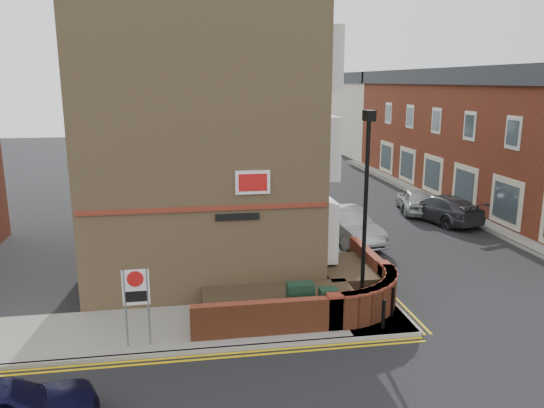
{
  "coord_description": "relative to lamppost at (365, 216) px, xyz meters",
  "views": [
    {
      "loc": [
        -3.54,
        -13.25,
        7.23
      ],
      "look_at": [
        -0.72,
        4.0,
        3.15
      ],
      "focal_mm": 35.0,
      "sensor_mm": 36.0,
      "label": 1
    }
  ],
  "objects": [
    {
      "name": "pavement_far",
      "position": [
        11.4,
        11.8,
        -3.28
      ],
      "size": [
        4.0,
        40.0,
        0.12
      ],
      "primitive_type": "cube",
      "color": "gray",
      "rests_on": "ground"
    },
    {
      "name": "tree_mid",
      "position": [
        0.4,
        20.85,
        1.85
      ],
      "size": [
        4.03,
        4.03,
        7.42
      ],
      "color": "#382B1E",
      "rests_on": "pavement_main"
    },
    {
      "name": "silver_car_far",
      "position": [
        7.48,
        12.8,
        -2.65
      ],
      "size": [
        2.5,
        4.35,
        1.39
      ],
      "primitive_type": "imported",
      "rotation": [
        0.0,
        0.0,
        2.92
      ],
      "color": "#9FA3A6",
      "rests_on": "ground"
    },
    {
      "name": "far_terrace",
      "position": [
        12.9,
        15.8,
        0.7
      ],
      "size": [
        5.4,
        30.4,
        8.0
      ],
      "color": "brown",
      "rests_on": "ground"
    },
    {
      "name": "bollard_far",
      "position": [
        1.0,
        -0.0,
        -2.77
      ],
      "size": [
        0.11,
        0.11,
        0.9
      ],
      "primitive_type": "cylinder",
      "color": "black",
      "rests_on": "pavement_corner"
    },
    {
      "name": "utility_cabinet_large",
      "position": [
        -1.9,
        0.1,
        -2.62
      ],
      "size": [
        0.8,
        0.45,
        1.2
      ],
      "primitive_type": "cube",
      "color": "#16311F",
      "rests_on": "pavement_corner"
    },
    {
      "name": "bollard_near",
      "position": [
        0.4,
        -0.8,
        -2.77
      ],
      "size": [
        0.11,
        0.11,
        0.9
      ],
      "primitive_type": "cylinder",
      "color": "black",
      "rests_on": "pavement_corner"
    },
    {
      "name": "kerb_main_near",
      "position": [
        1.4,
        14.8,
        -3.28
      ],
      "size": [
        0.15,
        32.0,
        0.12
      ],
      "primitive_type": "cube",
      "color": "gray",
      "rests_on": "ground"
    },
    {
      "name": "silver_car_near",
      "position": [
        2.0,
        8.07,
        -2.56
      ],
      "size": [
        2.56,
        4.96,
        1.56
      ],
      "primitive_type": "imported",
      "rotation": [
        0.0,
        0.0,
        0.2
      ],
      "color": "gray",
      "rests_on": "ground"
    },
    {
      "name": "tree_near",
      "position": [
        0.4,
        12.85,
        1.36
      ],
      "size": [
        3.64,
        3.65,
        6.7
      ],
      "color": "#382B1E",
      "rests_on": "pavement_main"
    },
    {
      "name": "lamppost",
      "position": [
        0.0,
        0.0,
        0.0
      ],
      "size": [
        0.25,
        0.5,
        6.3
      ],
      "color": "black",
      "rests_on": "pavement_corner"
    },
    {
      "name": "traffic_light_assembly",
      "position": [
        0.8,
        23.8,
        -0.56
      ],
      "size": [
        0.2,
        0.16,
        4.2
      ],
      "color": "black",
      "rests_on": "pavement_main"
    },
    {
      "name": "utility_cabinet_small",
      "position": [
        -1.1,
        -0.2,
        -2.67
      ],
      "size": [
        0.55,
        0.4,
        1.1
      ],
      "primitive_type": "cube",
      "color": "#16311F",
      "rests_on": "pavement_corner"
    },
    {
      "name": "corner_building",
      "position": [
        -4.44,
        6.8,
        2.88
      ],
      "size": [
        8.95,
        10.4,
        13.6
      ],
      "color": "#9D7C53",
      "rests_on": "ground"
    },
    {
      "name": "garden_wall",
      "position": [
        -1.6,
        1.3,
        -3.34
      ],
      "size": [
        6.8,
        6.0,
        1.2
      ],
      "primitive_type": null,
      "color": "brown",
      "rests_on": "ground"
    },
    {
      "name": "red_car_main",
      "position": [
        2.0,
        20.65,
        -2.76
      ],
      "size": [
        3.0,
        4.58,
        1.17
      ],
      "primitive_type": "imported",
      "rotation": [
        0.0,
        0.0,
        -0.27
      ],
      "color": "#9C1511",
      "rests_on": "ground"
    },
    {
      "name": "zone_sign",
      "position": [
        -6.6,
        -0.7,
        -1.7
      ],
      "size": [
        0.72,
        0.07,
        2.2
      ],
      "color": "slate",
      "rests_on": "pavement_corner"
    },
    {
      "name": "pavement_main",
      "position": [
        0.4,
        14.8,
        -3.28
      ],
      "size": [
        2.0,
        32.0,
        0.12
      ],
      "primitive_type": "cube",
      "color": "gray",
      "rests_on": "ground"
    },
    {
      "name": "far_terrace_cream",
      "position": [
        12.9,
        36.8,
        0.71
      ],
      "size": [
        5.4,
        12.4,
        8.0
      ],
      "color": "beige",
      "rests_on": "ground"
    },
    {
      "name": "grey_car_far",
      "position": [
        7.97,
        10.78,
        -2.63
      ],
      "size": [
        3.29,
        5.25,
        1.42
      ],
      "primitive_type": "imported",
      "rotation": [
        0.0,
        0.0,
        3.43
      ],
      "color": "#323337",
      "rests_on": "ground"
    },
    {
      "name": "yellow_lines_side",
      "position": [
        -5.1,
        -1.45,
        -3.34
      ],
      "size": [
        13.0,
        0.28,
        0.01
      ],
      "primitive_type": "cube",
      "color": "gold",
      "rests_on": "ground"
    },
    {
      "name": "pavement_corner",
      "position": [
        -5.1,
        0.3,
        -3.28
      ],
      "size": [
        13.0,
        3.0,
        0.12
      ],
      "primitive_type": "cube",
      "color": "gray",
      "rests_on": "ground"
    },
    {
      "name": "yellow_lines_main",
      "position": [
        1.65,
        14.8,
        -3.34
      ],
      "size": [
        0.28,
        32.0,
        0.01
      ],
      "primitive_type": "cube",
      "color": "gold",
      "rests_on": "ground"
    },
    {
      "name": "kerb_side",
      "position": [
        -5.1,
        -1.2,
        -3.28
      ],
      "size": [
        13.0,
        0.15,
        0.12
      ],
      "primitive_type": "cube",
      "color": "gray",
      "rests_on": "ground"
    },
    {
      "name": "tree_far",
      "position": [
        0.4,
        28.85,
        1.57
      ],
      "size": [
        3.81,
        3.81,
        7.0
      ],
      "color": "#382B1E",
      "rests_on": "pavement_main"
    },
    {
      "name": "kerb_main_far",
      "position": [
        9.4,
        11.8,
        -3.28
      ],
      "size": [
        0.15,
        40.0,
        0.12
      ],
      "primitive_type": "cube",
      "color": "gray",
      "rests_on": "ground"
    },
    {
      "name": "ground",
      "position": [
        -1.6,
        -1.2,
        -3.34
      ],
      "size": [
        120.0,
        120.0,
        0.0
      ],
      "primitive_type": "plane",
      "color": "black",
      "rests_on": "ground"
    }
  ]
}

